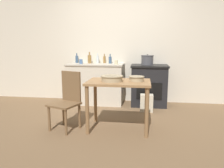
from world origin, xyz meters
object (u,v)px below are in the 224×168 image
(stock_pot, at_px, (147,60))
(cup_center_right, at_px, (81,62))
(cup_mid_right, at_px, (116,62))
(stove, at_px, (149,85))
(mixing_bowl_large, at_px, (137,78))
(bottle_center_left, at_px, (98,59))
(chair, at_px, (67,99))
(bottle_center, at_px, (110,60))
(work_table, at_px, (119,89))
(bottle_left, at_px, (90,59))
(flour_sack, at_px, (147,103))
(bottle_mid_left, at_px, (104,59))
(bottle_far_left, at_px, (77,59))
(mixing_bowl_small, at_px, (112,78))

(stock_pot, xyz_separation_m, cup_center_right, (-1.46, -0.14, -0.04))
(cup_mid_right, bearing_deg, stove, 8.62)
(stove, xyz_separation_m, mixing_bowl_large, (-0.23, -1.47, 0.37))
(mixing_bowl_large, distance_m, bottle_center_left, 1.91)
(chair, bearing_deg, mixing_bowl_large, 25.81)
(stock_pot, xyz_separation_m, bottle_center, (-0.83, 0.05, -0.01))
(stove, bearing_deg, chair, -129.84)
(cup_center_right, height_order, cup_mid_right, cup_center_right)
(work_table, bearing_deg, bottle_center, 103.21)
(bottle_left, bearing_deg, flour_sack, -24.90)
(work_table, height_order, bottle_left, bottle_left)
(bottle_left, distance_m, bottle_center_left, 0.19)
(bottle_center_left, bearing_deg, stove, -8.16)
(work_table, distance_m, bottle_center_left, 1.83)
(flour_sack, bearing_deg, stove, 84.25)
(work_table, bearing_deg, bottle_center_left, 112.26)
(chair, relative_size, bottle_mid_left, 4.25)
(chair, bearing_deg, bottle_far_left, 122.57)
(bottle_center_left, distance_m, bottle_center, 0.30)
(flour_sack, bearing_deg, cup_mid_right, 149.49)
(bottle_left, bearing_deg, mixing_bowl_large, -54.53)
(mixing_bowl_small, distance_m, bottle_center_left, 1.81)
(stove, xyz_separation_m, bottle_center, (-0.88, 0.12, 0.54))
(cup_center_right, bearing_deg, mixing_bowl_small, -58.35)
(bottle_center, bearing_deg, cup_mid_right, -55.08)
(cup_center_right, bearing_deg, bottle_center, 17.30)
(bottle_mid_left, xyz_separation_m, cup_mid_right, (0.31, -0.33, -0.04))
(mixing_bowl_small, bearing_deg, bottle_center, 99.54)
(bottle_mid_left, bearing_deg, mixing_bowl_large, -64.71)
(flour_sack, xyz_separation_m, cup_mid_right, (-0.67, 0.39, 0.77))
(bottle_center_left, bearing_deg, bottle_left, -158.62)
(chair, bearing_deg, work_table, 26.26)
(flour_sack, distance_m, bottle_mid_left, 1.46)
(bottle_center, bearing_deg, flour_sack, -37.04)
(mixing_bowl_large, height_order, bottle_center_left, bottle_center_left)
(mixing_bowl_large, relative_size, mixing_bowl_small, 0.70)
(flour_sack, height_order, bottle_center, bottle_center)
(flour_sack, height_order, cup_center_right, cup_center_right)
(work_table, height_order, cup_mid_right, cup_mid_right)
(mixing_bowl_large, height_order, bottle_left, bottle_left)
(flour_sack, relative_size, cup_center_right, 3.38)
(mixing_bowl_large, distance_m, bottle_left, 1.94)
(bottle_far_left, bearing_deg, cup_mid_right, -16.97)
(bottle_far_left, height_order, cup_center_right, bottle_far_left)
(bottle_center, xyz_separation_m, cup_mid_right, (0.16, -0.23, -0.04))
(bottle_left, bearing_deg, stock_pot, -1.25)
(stock_pot, distance_m, bottle_center_left, 1.14)
(bottle_center_left, relative_size, cup_mid_right, 2.48)
(cup_mid_right, bearing_deg, bottle_center_left, 149.00)
(chair, xyz_separation_m, mixing_bowl_small, (0.71, 0.03, 0.35))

